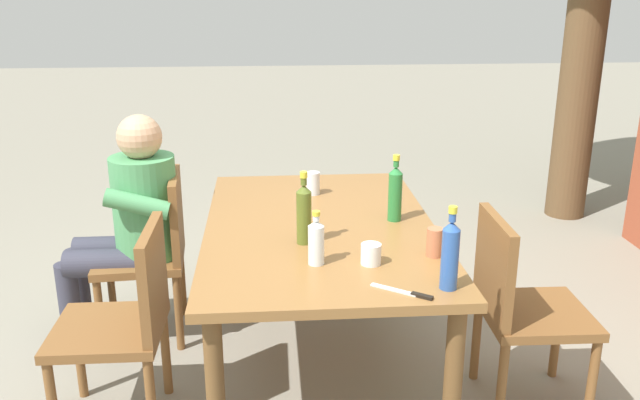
{
  "coord_description": "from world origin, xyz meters",
  "views": [
    {
      "loc": [
        2.88,
        -0.23,
        1.8
      ],
      "look_at": [
        0.0,
        0.0,
        0.85
      ],
      "focal_mm": 37.78,
      "sensor_mm": 36.0,
      "label": 1
    }
  ],
  "objects_px": {
    "cup_white": "(371,254)",
    "dining_table": "(320,241)",
    "chair_near_right": "(127,317)",
    "bottle_blue": "(450,254)",
    "bottle_olive": "(304,213)",
    "bottle_green": "(395,192)",
    "person_in_white_shirt": "(130,217)",
    "bottle_clear": "(316,241)",
    "chair_far_right": "(519,302)",
    "table_knife": "(406,292)",
    "chair_near_left": "(155,247)",
    "cup_glass": "(313,183)",
    "cup_terracotta": "(435,242)"
  },
  "relations": [
    {
      "from": "cup_white",
      "to": "dining_table",
      "type": "bearing_deg",
      "value": -160.16
    },
    {
      "from": "chair_near_right",
      "to": "bottle_blue",
      "type": "distance_m",
      "value": 1.33
    },
    {
      "from": "bottle_olive",
      "to": "bottle_green",
      "type": "relative_size",
      "value": 1.0
    },
    {
      "from": "dining_table",
      "to": "bottle_olive",
      "type": "xyz_separation_m",
      "value": [
        0.21,
        -0.08,
        0.22
      ]
    },
    {
      "from": "dining_table",
      "to": "cup_white",
      "type": "relative_size",
      "value": 19.78
    },
    {
      "from": "person_in_white_shirt",
      "to": "bottle_clear",
      "type": "bearing_deg",
      "value": 47.27
    },
    {
      "from": "chair_far_right",
      "to": "table_knife",
      "type": "xyz_separation_m",
      "value": [
        0.36,
        -0.57,
        0.24
      ]
    },
    {
      "from": "cup_white",
      "to": "bottle_clear",
      "type": "bearing_deg",
      "value": -94.74
    },
    {
      "from": "chair_near_left",
      "to": "chair_far_right",
      "type": "relative_size",
      "value": 1.0
    },
    {
      "from": "bottle_blue",
      "to": "table_knife",
      "type": "xyz_separation_m",
      "value": [
        0.03,
        -0.16,
        -0.13
      ]
    },
    {
      "from": "chair_far_right",
      "to": "bottle_blue",
      "type": "xyz_separation_m",
      "value": [
        0.33,
        -0.41,
        0.37
      ]
    },
    {
      "from": "chair_near_right",
      "to": "chair_far_right",
      "type": "distance_m",
      "value": 1.64
    },
    {
      "from": "cup_white",
      "to": "bottle_blue",
      "type": "bearing_deg",
      "value": 45.88
    },
    {
      "from": "cup_white",
      "to": "cup_glass",
      "type": "bearing_deg",
      "value": -169.74
    },
    {
      "from": "bottle_clear",
      "to": "cup_white",
      "type": "height_order",
      "value": "bottle_clear"
    },
    {
      "from": "cup_terracotta",
      "to": "chair_far_right",
      "type": "bearing_deg",
      "value": 94.03
    },
    {
      "from": "cup_glass",
      "to": "bottle_blue",
      "type": "bearing_deg",
      "value": 19.61
    },
    {
      "from": "table_knife",
      "to": "dining_table",
      "type": "bearing_deg",
      "value": -160.94
    },
    {
      "from": "bottle_olive",
      "to": "table_knife",
      "type": "height_order",
      "value": "bottle_olive"
    },
    {
      "from": "chair_near_right",
      "to": "bottle_clear",
      "type": "bearing_deg",
      "value": 85.04
    },
    {
      "from": "chair_far_right",
      "to": "cup_white",
      "type": "relative_size",
      "value": 10.39
    },
    {
      "from": "chair_near_right",
      "to": "table_knife",
      "type": "distance_m",
      "value": 1.16
    },
    {
      "from": "dining_table",
      "to": "chair_near_left",
      "type": "height_order",
      "value": "chair_near_left"
    },
    {
      "from": "bottle_blue",
      "to": "bottle_olive",
      "type": "bearing_deg",
      "value": -134.19
    },
    {
      "from": "chair_far_right",
      "to": "bottle_clear",
      "type": "bearing_deg",
      "value": -85.42
    },
    {
      "from": "dining_table",
      "to": "cup_glass",
      "type": "distance_m",
      "value": 0.49
    },
    {
      "from": "dining_table",
      "to": "person_in_white_shirt",
      "type": "height_order",
      "value": "person_in_white_shirt"
    },
    {
      "from": "cup_glass",
      "to": "chair_far_right",
      "type": "bearing_deg",
      "value": 44.49
    },
    {
      "from": "dining_table",
      "to": "cup_white",
      "type": "bearing_deg",
      "value": 19.84
    },
    {
      "from": "chair_far_right",
      "to": "bottle_olive",
      "type": "height_order",
      "value": "bottle_olive"
    },
    {
      "from": "person_in_white_shirt",
      "to": "cup_terracotta",
      "type": "relative_size",
      "value": 9.94
    },
    {
      "from": "bottle_green",
      "to": "cup_glass",
      "type": "bearing_deg",
      "value": -140.63
    },
    {
      "from": "chair_near_left",
      "to": "bottle_green",
      "type": "distance_m",
      "value": 1.28
    },
    {
      "from": "chair_near_left",
      "to": "bottle_olive",
      "type": "height_order",
      "value": "bottle_olive"
    },
    {
      "from": "cup_terracotta",
      "to": "table_knife",
      "type": "relative_size",
      "value": 0.57
    },
    {
      "from": "bottle_blue",
      "to": "cup_white",
      "type": "relative_size",
      "value": 3.76
    },
    {
      "from": "bottle_olive",
      "to": "cup_glass",
      "type": "distance_m",
      "value": 0.69
    },
    {
      "from": "chair_near_left",
      "to": "chair_far_right",
      "type": "height_order",
      "value": "same"
    },
    {
      "from": "chair_far_right",
      "to": "bottle_blue",
      "type": "distance_m",
      "value": 0.64
    },
    {
      "from": "person_in_white_shirt",
      "to": "cup_white",
      "type": "xyz_separation_m",
      "value": [
        0.83,
        1.1,
        0.11
      ]
    },
    {
      "from": "bottle_clear",
      "to": "bottle_olive",
      "type": "bearing_deg",
      "value": -171.18
    },
    {
      "from": "bottle_clear",
      "to": "cup_white",
      "type": "distance_m",
      "value": 0.22
    },
    {
      "from": "chair_near_right",
      "to": "chair_far_right",
      "type": "relative_size",
      "value": 1.0
    },
    {
      "from": "chair_near_left",
      "to": "bottle_blue",
      "type": "bearing_deg",
      "value": 48.88
    },
    {
      "from": "bottle_clear",
      "to": "bottle_green",
      "type": "bearing_deg",
      "value": 140.03
    },
    {
      "from": "chair_near_right",
      "to": "cup_white",
      "type": "relative_size",
      "value": 10.39
    },
    {
      "from": "chair_near_left",
      "to": "person_in_white_shirt",
      "type": "xyz_separation_m",
      "value": [
        0.01,
        -0.11,
        0.17
      ]
    },
    {
      "from": "table_knife",
      "to": "cup_glass",
      "type": "bearing_deg",
      "value": -168.0
    },
    {
      "from": "bottle_clear",
      "to": "table_knife",
      "type": "xyz_separation_m",
      "value": [
        0.29,
        0.3,
        -0.09
      ]
    },
    {
      "from": "bottle_blue",
      "to": "bottle_green",
      "type": "distance_m",
      "value": 0.74
    }
  ]
}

